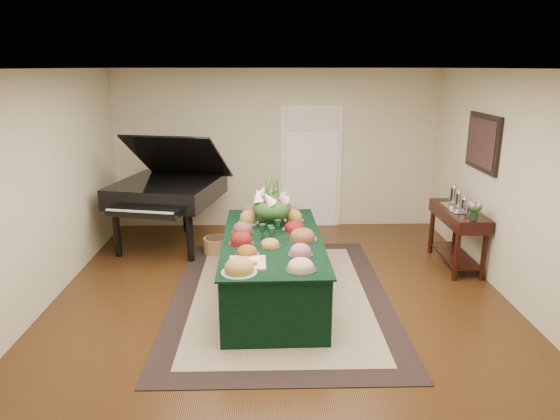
{
  "coord_description": "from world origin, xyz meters",
  "views": [
    {
      "loc": [
        -0.14,
        -5.5,
        2.72
      ],
      "look_at": [
        0.0,
        0.3,
        1.05
      ],
      "focal_mm": 32.0,
      "sensor_mm": 36.0,
      "label": 1
    }
  ],
  "objects_px": {
    "grand_piano": "(168,190)",
    "mahogany_sideboard": "(458,222)",
    "buffet_table": "(272,267)",
    "floral_centerpiece": "(272,203)"
  },
  "relations": [
    {
      "from": "grand_piano",
      "to": "mahogany_sideboard",
      "type": "xyz_separation_m",
      "value": [
        4.18,
        -0.95,
        -0.26
      ]
    },
    {
      "from": "floral_centerpiece",
      "to": "mahogany_sideboard",
      "type": "height_order",
      "value": "floral_centerpiece"
    },
    {
      "from": "buffet_table",
      "to": "floral_centerpiece",
      "type": "bearing_deg",
      "value": 90.0
    },
    {
      "from": "buffet_table",
      "to": "mahogany_sideboard",
      "type": "distance_m",
      "value": 2.77
    },
    {
      "from": "grand_piano",
      "to": "buffet_table",
      "type": "bearing_deg",
      "value": -50.01
    },
    {
      "from": "mahogany_sideboard",
      "to": "buffet_table",
      "type": "bearing_deg",
      "value": -159.98
    },
    {
      "from": "buffet_table",
      "to": "floral_centerpiece",
      "type": "xyz_separation_m",
      "value": [
        -0.0,
        0.49,
        0.68
      ]
    },
    {
      "from": "grand_piano",
      "to": "mahogany_sideboard",
      "type": "bearing_deg",
      "value": -12.79
    },
    {
      "from": "buffet_table",
      "to": "grand_piano",
      "type": "relative_size",
      "value": 1.26
    },
    {
      "from": "buffet_table",
      "to": "floral_centerpiece",
      "type": "relative_size",
      "value": 4.91
    }
  ]
}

